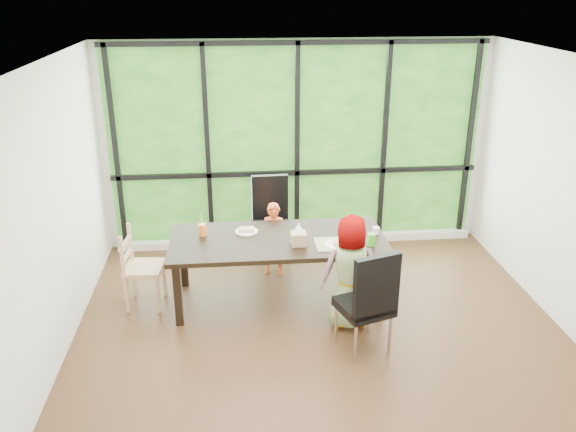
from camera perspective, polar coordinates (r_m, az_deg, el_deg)
The scene contains 23 objects.
ground at distance 6.15m, azimuth 3.10°, elevation -11.01°, with size 5.00×5.00×0.00m, color black.
back_wall at distance 7.65m, azimuth 0.85°, elevation 6.88°, with size 5.00×5.00×0.00m, color silver.
foliage_backdrop at distance 7.64m, azimuth 0.86°, elevation 6.84°, with size 4.80×0.02×2.65m, color #1A5318.
window_mullions at distance 7.60m, azimuth 0.90°, elevation 6.77°, with size 4.80×0.06×2.65m, color black, non-canonical shape.
window_sill at distance 8.00m, azimuth 0.87°, elevation -2.33°, with size 4.80×0.12×0.10m, color silver.
dining_table at distance 6.50m, azimuth -0.97°, elevation -5.23°, with size 2.34×1.05×0.75m, color black.
chair_window_leather at distance 7.34m, azimuth -1.59°, elevation -0.48°, with size 0.46×0.46×1.08m, color black.
chair_interior_leather at distance 5.64m, azimuth 7.46°, elevation -8.06°, with size 0.46×0.46×1.08m, color black.
chair_end_beech at distance 6.56m, azimuth -13.88°, elevation -4.92°, with size 0.42×0.40×0.90m, color tan.
child_toddler at distance 7.03m, azimuth -1.38°, elevation -2.29°, with size 0.33×0.22×0.92m, color #D85121.
child_older at distance 5.97m, azimuth 6.13°, elevation -5.49°, with size 0.59×0.39×1.21m, color slate.
placemat at distance 6.22m, azimuth 4.95°, elevation -2.72°, with size 0.49×0.36×0.01m, color tan.
plate_far at distance 6.50m, azimuth -4.08°, elevation -1.52°, with size 0.25×0.25×0.02m, color white.
plate_near at distance 6.19m, azimuth 4.79°, elevation -2.80°, with size 0.25×0.25×0.02m, color white.
orange_cup at distance 6.45m, azimuth -8.36°, elevation -1.34°, with size 0.08×0.08×0.13m, color orange.
green_cup at distance 6.21m, azimuth 8.15°, elevation -2.28°, with size 0.09×0.09×0.14m, color #48C727.
white_mug at distance 6.51m, azimuth 8.59°, elevation -1.40°, with size 0.08×0.08×0.08m, color white.
tissue_box at distance 6.17m, azimuth 1.03°, elevation -2.21°, with size 0.16×0.16×0.14m, color tan.
crepe_rolls_far at distance 6.49m, azimuth -4.08°, elevation -1.31°, with size 0.20×0.12×0.04m, color tan, non-canonical shape.
crepe_rolls_near at distance 6.18m, azimuth 4.80°, elevation -2.59°, with size 0.10×0.12×0.04m, color tan, non-canonical shape.
straw_white at distance 6.41m, azimuth -8.41°, elevation -0.48°, with size 0.01×0.01×0.20m, color white.
straw_pink at distance 6.17m, azimuth 8.20°, elevation -1.37°, with size 0.01×0.01×0.20m, color pink.
tissue at distance 6.12m, azimuth 1.04°, elevation -1.16°, with size 0.12×0.12×0.11m, color white.
Camera 1 is at (-0.82, -5.09, 3.35)m, focal length 36.42 mm.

